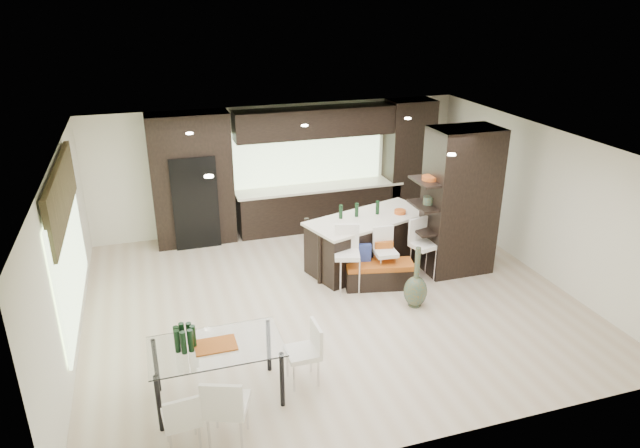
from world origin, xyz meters
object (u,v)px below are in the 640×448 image
object	(u,v)px
stool_right	(423,256)
dining_table	(218,372)
kitchen_island	(368,241)
chair_end	(303,357)
chair_far	(182,421)
chair_near	(227,409)
floor_vase	(416,277)
bench	(379,274)
stool_mid	(385,263)
stool_left	(347,266)

from	to	relation	value
stool_right	dining_table	distance (m)	4.56
kitchen_island	chair_end	world-z (taller)	kitchen_island
stool_right	chair_far	world-z (taller)	stool_right
chair_near	chair_end	distance (m)	1.36
floor_vase	dining_table	xyz separation A→B (m)	(-3.45, -1.37, -0.13)
bench	chair_end	size ratio (longest dim) A/B	1.52
stool_mid	stool_left	bearing A→B (deg)	-174.05
chair_far	kitchen_island	bearing A→B (deg)	40.13
stool_right	floor_vase	bearing A→B (deg)	-137.96
floor_vase	chair_far	size ratio (longest dim) A/B	1.42
stool_right	dining_table	size ratio (longest dim) A/B	0.56
bench	chair_far	bearing A→B (deg)	-129.43
stool_right	bench	size ratio (longest dim) A/B	0.76
chair_near	chair_far	size ratio (longest dim) A/B	1.17
stool_left	chair_near	world-z (taller)	stool_left
stool_left	chair_far	distance (m)	4.23
chair_near	bench	bearing A→B (deg)	63.86
bench	dining_table	distance (m)	3.82
kitchen_island	stool_mid	world-z (taller)	kitchen_island
bench	kitchen_island	bearing A→B (deg)	93.74
stool_mid	chair_near	bearing A→B (deg)	-133.40
dining_table	stool_mid	bearing A→B (deg)	34.25
chair_near	dining_table	bearing A→B (deg)	110.71
dining_table	chair_far	size ratio (longest dim) A/B	2.20
kitchen_island	stool_mid	distance (m)	0.80
chair_end	dining_table	bearing A→B (deg)	89.23
bench	stool_right	bearing A→B (deg)	13.89
chair_end	floor_vase	bearing A→B (deg)	-60.41
dining_table	chair_end	size ratio (longest dim) A/B	2.09
stool_right	kitchen_island	bearing A→B (deg)	117.44
chair_end	chair_far	bearing A→B (deg)	113.79
stool_mid	bench	distance (m)	0.23
stool_right	chair_near	world-z (taller)	stool_right
bench	floor_vase	size ratio (longest dim) A/B	1.13
kitchen_island	dining_table	bearing A→B (deg)	-155.03
dining_table	chair_near	distance (m)	0.78
floor_vase	chair_far	world-z (taller)	floor_vase
floor_vase	kitchen_island	bearing A→B (deg)	96.37
chair_end	stool_mid	bearing A→B (deg)	-44.99
stool_mid	chair_end	xyz separation A→B (m)	(-2.15, -2.21, -0.03)
kitchen_island	floor_vase	size ratio (longest dim) A/B	2.24
bench	chair_far	world-z (taller)	chair_far
bench	chair_far	size ratio (longest dim) A/B	1.60
kitchen_island	stool_left	xyz separation A→B (m)	(-0.73, -0.82, -0.02)
kitchen_island	floor_vase	world-z (taller)	floor_vase
bench	chair_near	xyz separation A→B (m)	(-3.15, -2.95, 0.21)
chair_near	stool_right	bearing A→B (deg)	57.36
bench	floor_vase	bearing A→B (deg)	-57.04
floor_vase	chair_near	size ratio (longest dim) A/B	1.21
stool_mid	dining_table	world-z (taller)	stool_mid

